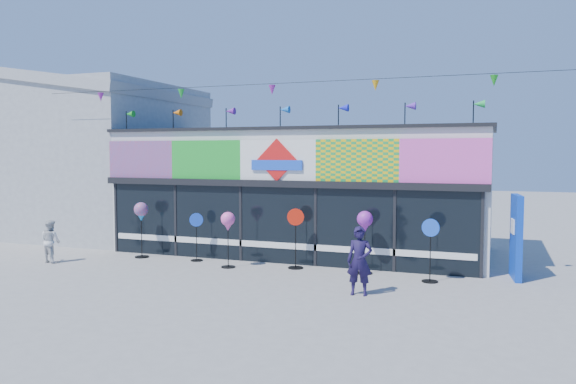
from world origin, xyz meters
The scene contains 12 objects.
ground centered at (0.00, 0.00, 0.00)m, with size 80.00×80.00×0.00m, color gray.
kite_shop centered at (0.00, 5.94, 2.05)m, with size 16.00×5.70×5.31m.
neighbour_building centered at (-10.00, 7.00, 3.20)m, with size 8.18×7.20×6.87m.
blue_sign centered at (6.64, 3.64, 1.12)m, with size 0.29×1.12×2.22m.
spinner_0 centered at (-4.38, 2.79, 1.41)m, with size 0.44×0.44×1.76m.
spinner_1 centered at (-2.46, 2.89, 0.78)m, with size 0.39×0.38×1.48m.
spinner_2 centered at (-1.11, 2.33, 1.29)m, with size 0.41×0.41×1.62m.
spinner_3 centered at (0.76, 2.88, 0.91)m, with size 0.46×0.44×1.73m.
spinner_4 centered at (2.78, 2.87, 1.39)m, with size 0.44×0.44×1.73m.
spinner_5 centered at (4.57, 2.47, 0.86)m, with size 0.46×0.42×1.64m.
adult_man centered at (3.17, 0.55, 0.80)m, with size 0.59×0.38×1.61m, color #191137.
child centered at (-6.50, 1.16, 0.65)m, with size 0.63×0.36×1.30m, color silver.
Camera 1 is at (6.08, -12.12, 3.31)m, focal length 35.00 mm.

